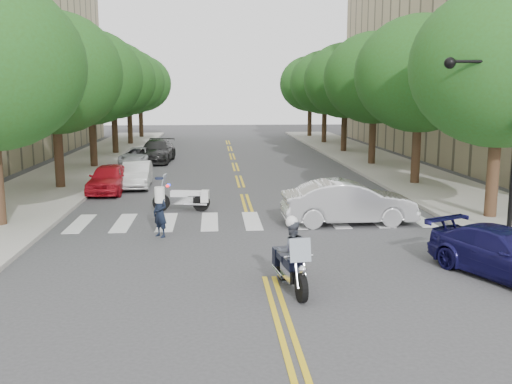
{
  "coord_description": "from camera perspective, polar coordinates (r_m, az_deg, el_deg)",
  "views": [
    {
      "loc": [
        -1.38,
        -13.91,
        4.66
      ],
      "look_at": [
        0.06,
        5.23,
        1.3
      ],
      "focal_mm": 40.0,
      "sensor_mm": 36.0,
      "label": 1
    }
  ],
  "objects": [
    {
      "name": "tree_r_0",
      "position": [
        22.38,
        23.26,
        11.43
      ],
      "size": [
        6.4,
        6.4,
        8.45
      ],
      "color": "#382316",
      "rests_on": "ground"
    },
    {
      "name": "tree_r_1",
      "position": [
        29.72,
        16.06,
        11.27
      ],
      "size": [
        6.4,
        6.4,
        8.45
      ],
      "color": "#382316",
      "rests_on": "ground"
    },
    {
      "name": "sedan_blue",
      "position": [
        15.83,
        23.81,
        -5.7
      ],
      "size": [
        3.4,
        4.64,
        1.25
      ],
      "primitive_type": "imported",
      "rotation": [
        0.0,
        0.0,
        0.44
      ],
      "color": "#121043",
      "rests_on": "ground"
    },
    {
      "name": "convertible",
      "position": [
        20.64,
        9.26,
        -1.03
      ],
      "size": [
        4.77,
        1.74,
        1.56
      ],
      "primitive_type": "imported",
      "rotation": [
        0.0,
        0.0,
        1.59
      ],
      "color": "silver",
      "rests_on": "ground"
    },
    {
      "name": "parked_car_c",
      "position": [
        37.95,
        -11.74,
        3.52
      ],
      "size": [
        2.27,
        4.23,
        1.13
      ],
      "primitive_type": "imported",
      "rotation": [
        0.0,
        0.0,
        -0.1
      ],
      "color": "#A2A4AA",
      "rests_on": "ground"
    },
    {
      "name": "traffic_signal_pole",
      "position": [
        19.66,
        23.44,
        6.38
      ],
      "size": [
        2.82,
        0.42,
        6.0
      ],
      "color": "black",
      "rests_on": "ground"
    },
    {
      "name": "motorcycle_police",
      "position": [
        13.66,
        3.5,
        -6.46
      ],
      "size": [
        0.82,
        2.23,
        1.81
      ],
      "rotation": [
        0.0,
        0.0,
        3.29
      ],
      "color": "black",
      "rests_on": "ground"
    },
    {
      "name": "tree_l_1",
      "position": [
        28.89,
        -19.55,
        11.14
      ],
      "size": [
        6.4,
        6.4,
        8.45
      ],
      "color": "#382316",
      "rests_on": "ground"
    },
    {
      "name": "parked_car_d",
      "position": [
        39.18,
        -9.89,
        4.04
      ],
      "size": [
        2.43,
        5.28,
        1.49
      ],
      "primitive_type": "imported",
      "rotation": [
        0.0,
        0.0,
        -0.07
      ],
      "color": "black",
      "rests_on": "ground"
    },
    {
      "name": "tree_l_3",
      "position": [
        44.54,
        -14.14,
        10.78
      ],
      "size": [
        6.4,
        6.4,
        8.45
      ],
      "color": "#382316",
      "rests_on": "ground"
    },
    {
      "name": "tree_l_2",
      "position": [
        36.68,
        -16.27,
        10.93
      ],
      "size": [
        6.4,
        6.4,
        8.45
      ],
      "color": "#382316",
      "rests_on": "ground"
    },
    {
      "name": "parked_car_e",
      "position": [
        43.76,
        -9.31,
        4.45
      ],
      "size": [
        1.45,
        3.45,
        1.17
      ],
      "primitive_type": "imported",
      "rotation": [
        0.0,
        0.0,
        0.02
      ],
      "color": "#9C9BA0",
      "rests_on": "ground"
    },
    {
      "name": "ground",
      "position": [
        14.73,
        1.33,
        -8.51
      ],
      "size": [
        140.0,
        140.0,
        0.0
      ],
      "primitive_type": "plane",
      "color": "#38383A",
      "rests_on": "ground"
    },
    {
      "name": "tree_l_5",
      "position": [
        60.37,
        -11.55,
        10.57
      ],
      "size": [
        6.4,
        6.4,
        8.45
      ],
      "color": "#382316",
      "rests_on": "ground"
    },
    {
      "name": "motorcycle_parked",
      "position": [
        22.79,
        -6.99,
        -0.62
      ],
      "size": [
        2.3,
        0.69,
        1.48
      ],
      "rotation": [
        0.0,
        0.0,
        1.45
      ],
      "color": "black",
      "rests_on": "ground"
    },
    {
      "name": "tree_r_4",
      "position": [
        52.9,
        6.92,
        10.82
      ],
      "size": [
        6.4,
        6.4,
        8.45
      ],
      "color": "#382316",
      "rests_on": "ground"
    },
    {
      "name": "officer_standing",
      "position": [
        18.8,
        -9.56,
        -2.08
      ],
      "size": [
        0.68,
        0.68,
        1.59
      ],
      "primitive_type": "imported",
      "rotation": [
        0.0,
        0.0,
        -0.8
      ],
      "color": "black",
      "rests_on": "ground"
    },
    {
      "name": "parked_car_b",
      "position": [
        28.94,
        -11.84,
        1.72
      ],
      "size": [
        1.49,
        3.9,
        1.27
      ],
      "primitive_type": "imported",
      "rotation": [
        0.0,
        0.0,
        0.04
      ],
      "color": "silver",
      "rests_on": "ground"
    },
    {
      "name": "tree_l_4",
      "position": [
        52.44,
        -12.65,
        10.66
      ],
      "size": [
        6.4,
        6.4,
        8.45
      ],
      "color": "#382316",
      "rests_on": "ground"
    },
    {
      "name": "sidewalk_left",
      "position": [
        37.1,
        -16.92,
        2.39
      ],
      "size": [
        5.0,
        60.0,
        0.15
      ],
      "primitive_type": "cube",
      "color": "#9E9991",
      "rests_on": "ground"
    },
    {
      "name": "tree_r_3",
      "position": [
        45.08,
        8.92,
        10.94
      ],
      "size": [
        6.4,
        6.4,
        8.45
      ],
      "color": "#382316",
      "rests_on": "ground"
    },
    {
      "name": "tree_r_2",
      "position": [
        37.33,
        11.75,
        11.09
      ],
      "size": [
        6.4,
        6.4,
        8.45
      ],
      "color": "#382316",
      "rests_on": "ground"
    },
    {
      "name": "parked_car_a",
      "position": [
        27.64,
        -14.5,
        1.33
      ],
      "size": [
        1.74,
        4.03,
        1.36
      ],
      "primitive_type": "imported",
      "rotation": [
        0.0,
        0.0,
        -0.03
      ],
      "color": "#B2131F",
      "rests_on": "ground"
    },
    {
      "name": "tree_r_5",
      "position": [
        60.77,
        5.44,
        10.72
      ],
      "size": [
        6.4,
        6.4,
        8.45
      ],
      "color": "#382316",
      "rests_on": "ground"
    },
    {
      "name": "sidewalk_right",
      "position": [
        37.8,
        12.48,
        2.72
      ],
      "size": [
        5.0,
        60.0,
        0.15
      ],
      "primitive_type": "cube",
      "color": "#9E9991",
      "rests_on": "ground"
    }
  ]
}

